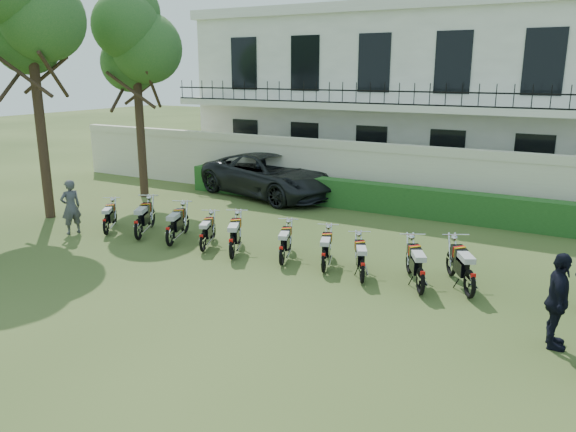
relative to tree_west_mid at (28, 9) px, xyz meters
name	(u,v)px	position (x,y,z in m)	size (l,w,h in m)	color
ground	(276,275)	(9.46, -1.00, -6.67)	(100.00, 100.00, 0.00)	#2F431B
perimeter_wall	(389,175)	(9.46, 7.00, -5.50)	(30.00, 0.35, 2.30)	beige
hedge	(408,201)	(10.46, 6.20, -6.17)	(18.00, 0.60, 1.00)	#194619
building	(438,96)	(9.46, 12.96, -2.96)	(20.40, 9.60, 7.40)	white
tree_west_mid	(28,9)	(0.00, 0.00, 0.00)	(3.40, 3.20, 8.82)	#473323
tree_west_near	(135,41)	(0.50, 4.00, -0.78)	(3.40, 3.20, 7.90)	#473323
motorcycle_0	(106,222)	(3.30, -0.64, -6.24)	(1.04, 1.46, 0.93)	black
motorcycle_1	(138,224)	(4.53, -0.55, -6.17)	(1.03, 1.82, 1.09)	black
motorcycle_2	(170,231)	(5.74, -0.56, -6.18)	(0.87, 1.83, 1.05)	black
motorcycle_3	(203,238)	(6.84, -0.50, -6.24)	(0.81, 1.59, 0.93)	black
motorcycle_4	(232,242)	(7.89, -0.63, -6.18)	(0.99, 1.76, 1.05)	black
motorcycle_5	(282,250)	(9.27, -0.39, -6.23)	(0.78, 1.67, 0.96)	black
motorcycle_6	(324,256)	(10.42, -0.33, -6.23)	(0.76, 1.66, 0.95)	black
motorcycle_7	(362,266)	(11.50, -0.54, -6.23)	(0.89, 1.60, 0.96)	black
motorcycle_8	(421,275)	(12.89, -0.55, -6.18)	(1.01, 1.76, 1.06)	black
motorcycle_9	(470,277)	(13.87, -0.22, -6.16)	(1.09, 1.79, 1.09)	black
suv	(270,175)	(4.76, 6.48, -5.84)	(2.76, 5.99, 1.66)	black
inspector	(71,207)	(2.23, -0.97, -5.84)	(0.61, 0.40, 1.67)	#505054
officer_2	(558,301)	(15.67, -1.72, -5.78)	(1.04, 0.43, 1.78)	black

